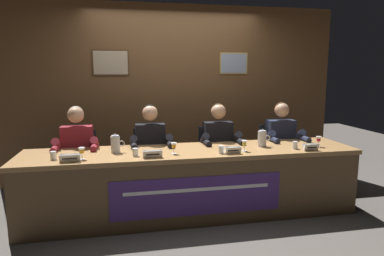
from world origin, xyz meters
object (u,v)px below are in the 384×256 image
(chair_far_left, at_px, (80,169))
(water_pitcher_left_side, at_px, (116,144))
(conference_table, at_px, (194,172))
(chair_far_right, at_px, (275,158))
(panelist_center_right, at_px, (219,144))
(chair_center_left, at_px, (150,165))
(juice_glass_center_right, at_px, (244,144))
(nameplate_center_left, at_px, (153,154))
(nameplate_center_right, at_px, (233,150))
(nameplate_far_right, at_px, (311,147))
(panelist_far_left, at_px, (77,150))
(panelist_center_left, at_px, (151,147))
(water_cup_far_right, at_px, (295,146))
(chair_center_right, at_px, (215,161))
(panelist_far_right, at_px, (283,142))
(water_cup_center_right, at_px, (221,150))
(water_pitcher_right_side, at_px, (262,139))
(juice_glass_far_right, at_px, (319,140))
(water_cup_far_left, at_px, (53,156))
(water_cup_center_left, at_px, (135,153))
(nameplate_far_left, at_px, (70,158))
(juice_glass_center_left, at_px, (174,146))

(chair_far_left, xyz_separation_m, water_pitcher_left_side, (0.45, -0.56, 0.41))
(conference_table, relative_size, chair_far_right, 4.14)
(panelist_center_right, bearing_deg, chair_center_left, 167.02)
(chair_center_left, distance_m, juice_glass_center_right, 1.32)
(nameplate_center_left, bearing_deg, nameplate_center_right, 0.08)
(chair_far_right, distance_m, nameplate_far_right, 0.96)
(conference_table, xyz_separation_m, nameplate_far_right, (1.30, -0.19, 0.27))
(panelist_far_left, bearing_deg, juice_glass_center_right, -17.24)
(chair_far_right, bearing_deg, panelist_center_left, -173.43)
(water_cup_far_right, bearing_deg, panelist_far_left, 166.81)
(chair_center_right, height_order, water_cup_far_right, chair_center_right)
(chair_far_right, relative_size, panelist_far_right, 0.74)
(chair_center_right, height_order, water_cup_center_right, chair_center_right)
(water_cup_center_right, relative_size, water_pitcher_right_side, 0.40)
(chair_center_right, bearing_deg, water_cup_center_right, -100.90)
(nameplate_far_right, height_order, water_pitcher_left_side, water_pitcher_left_side)
(juice_glass_far_right, bearing_deg, water_cup_far_left, -179.56)
(panelist_center_left, distance_m, panelist_far_right, 1.73)
(conference_table, bearing_deg, juice_glass_far_right, -1.03)
(water_cup_center_left, height_order, water_pitcher_left_side, water_pitcher_left_side)
(panelist_center_left, bearing_deg, conference_table, -49.30)
(panelist_center_left, relative_size, chair_center_right, 1.36)
(water_cup_far_right, bearing_deg, nameplate_center_left, -176.67)
(water_cup_center_right, bearing_deg, juice_glass_far_right, 4.64)
(panelist_far_right, xyz_separation_m, nameplate_far_right, (-0.00, -0.70, 0.08))
(juice_glass_center_right, relative_size, water_cup_center_right, 1.46)
(nameplate_far_left, xyz_separation_m, nameplate_center_right, (1.67, 0.01, 0.00))
(chair_center_right, relative_size, water_cup_far_right, 10.71)
(panelist_center_left, bearing_deg, nameplate_center_right, -39.09)
(chair_far_left, relative_size, water_cup_center_right, 10.71)
(nameplate_center_left, bearing_deg, water_pitcher_right_side, 12.56)
(chair_center_left, distance_m, juice_glass_center_left, 0.87)
(panelist_center_left, xyz_separation_m, water_pitcher_left_side, (-0.41, -0.36, 0.13))
(water_cup_far_left, height_order, water_cup_center_left, same)
(water_cup_far_left, bearing_deg, water_pitcher_left_side, 17.25)
(nameplate_center_right, height_order, water_cup_center_right, water_cup_center_right)
(conference_table, height_order, chair_far_right, chair_far_right)
(water_cup_center_right, bearing_deg, panelist_far_left, 158.22)
(chair_far_right, bearing_deg, panelist_center_right, -167.02)
(chair_far_left, distance_m, water_cup_far_right, 2.61)
(water_pitcher_left_side, height_order, water_pitcher_right_side, same)
(juice_glass_center_right, xyz_separation_m, panelist_far_right, (0.75, 0.58, -0.12))
(nameplate_center_left, bearing_deg, conference_table, 19.88)
(nameplate_far_left, distance_m, nameplate_far_right, 2.58)
(juice_glass_center_right, bearing_deg, panelist_center_right, 101.96)
(conference_table, xyz_separation_m, nameplate_center_right, (0.39, -0.17, 0.27))
(chair_center_right, bearing_deg, nameplate_center_right, -92.57)
(conference_table, xyz_separation_m, panelist_far_left, (-1.30, 0.50, 0.20))
(nameplate_center_left, xyz_separation_m, water_cup_center_left, (-0.17, 0.10, -0.00))
(panelist_far_right, bearing_deg, nameplate_far_right, -90.15)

